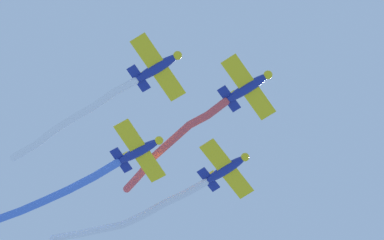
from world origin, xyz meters
name	(u,v)px	position (x,y,z in m)	size (l,w,h in m)	color
airplane_lead	(248,87)	(0.60, 7.01, 78.72)	(6.42, 7.34, 1.99)	navy
smoke_trail_lead	(172,144)	(8.31, -0.73, 80.00)	(11.24, 13.47, 3.60)	#DB4C4C
airplane_left_wing	(227,169)	(2.20, -2.54, 78.32)	(6.45, 7.28, 1.99)	navy
smoke_trail_left_wing	(130,216)	(12.68, -9.55, 78.88)	(17.99, 10.16, 2.55)	white
airplane_right_wing	(158,67)	(10.15, 8.60, 79.02)	(6.33, 7.47, 1.99)	navy
smoke_trail_right_wing	(74,119)	(18.83, 2.55, 78.27)	(13.50, 9.69, 2.45)	white
airplane_slot	(140,151)	(11.74, -0.96, 78.52)	(6.25, 7.57, 1.99)	navy
smoke_trail_slot	(20,209)	(24.79, -8.71, 77.92)	(22.56, 12.66, 2.05)	#4C75DB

